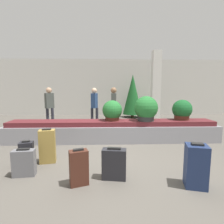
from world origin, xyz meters
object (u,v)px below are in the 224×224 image
at_px(potted_plant_0, 146,109).
at_px(decorated_tree, 133,94).
at_px(traveler_1, 114,104).
at_px(suitcase_0, 114,164).
at_px(suitcase_5, 79,167).
at_px(potted_plant_2, 182,110).
at_px(potted_plant_1, 112,111).
at_px(suitcase_2, 27,154).
at_px(traveler_0, 94,104).
at_px(suitcase_4, 196,166).
at_px(traveler_2, 50,104).
at_px(suitcase_3, 24,163).
at_px(suitcase_1, 47,146).
at_px(pillar, 156,87).

height_order(potted_plant_0, decorated_tree, decorated_tree).
bearing_deg(traveler_1, suitcase_0, -1.87).
bearing_deg(suitcase_5, decorated_tree, 55.24).
bearing_deg(potted_plant_2, potted_plant_1, -178.17).
bearing_deg(suitcase_5, suitcase_2, 128.69).
bearing_deg(traveler_0, traveler_1, -106.09).
bearing_deg(decorated_tree, potted_plant_0, -93.64).
bearing_deg(potted_plant_2, decorated_tree, 101.36).
relative_size(suitcase_4, potted_plant_1, 1.19).
bearing_deg(suitcase_5, traveler_2, 93.28).
bearing_deg(traveler_1, potted_plant_0, 27.45).
height_order(traveler_2, decorated_tree, decorated_tree).
height_order(potted_plant_0, potted_plant_2, potted_plant_0).
bearing_deg(suitcase_5, suitcase_3, 142.86).
height_order(potted_plant_0, traveler_2, traveler_2).
bearing_deg(suitcase_4, suitcase_1, 173.45).
bearing_deg(traveler_2, decorated_tree, 168.53).
xyz_separation_m(suitcase_1, traveler_1, (1.49, 3.11, 0.58)).
xyz_separation_m(pillar, traveler_0, (-2.73, -0.80, -0.68)).
bearing_deg(decorated_tree, suitcase_5, -105.55).
xyz_separation_m(potted_plant_2, traveler_0, (-2.74, 2.03, 0.04)).
bearing_deg(potted_plant_1, decorated_tree, 73.78).
relative_size(suitcase_5, traveler_2, 0.37).
distance_m(suitcase_4, suitcase_5, 1.81).
relative_size(suitcase_5, traveler_1, 0.37).
relative_size(suitcase_1, suitcase_2, 1.38).
distance_m(suitcase_0, decorated_tree, 6.70).
bearing_deg(traveler_2, traveler_1, 127.66).
bearing_deg(traveler_2, suitcase_1, 63.18).
bearing_deg(traveler_0, suitcase_1, -173.69).
bearing_deg(suitcase_5, suitcase_1, 112.19).
bearing_deg(suitcase_0, traveler_2, 127.59).
xyz_separation_m(suitcase_3, decorated_tree, (2.85, 6.34, 0.99)).
distance_m(potted_plant_1, traveler_0, 2.19).
relative_size(suitcase_1, potted_plant_1, 1.22).
xyz_separation_m(suitcase_5, potted_plant_1, (0.61, 2.40, 0.59)).
bearing_deg(suitcase_2, potted_plant_2, 12.29).
bearing_deg(decorated_tree, suitcase_1, -114.41).
distance_m(suitcase_2, traveler_2, 3.81).
height_order(suitcase_4, traveler_2, traveler_2).
bearing_deg(potted_plant_2, pillar, 90.13).
relative_size(suitcase_3, potted_plant_1, 0.84).
bearing_deg(traveler_0, pillar, -55.92).
height_order(suitcase_4, suitcase_5, suitcase_4).
xyz_separation_m(suitcase_4, traveler_1, (-1.09, 4.10, 0.59)).
height_order(potted_plant_0, traveler_1, traveler_1).
xyz_separation_m(traveler_2, decorated_tree, (3.67, 2.28, 0.30)).
xyz_separation_m(suitcase_3, potted_plant_2, (3.70, 2.14, 0.65)).
xyz_separation_m(potted_plant_1, decorated_tree, (1.24, 4.27, 0.35)).
bearing_deg(suitcase_5, potted_plant_1, 56.44).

